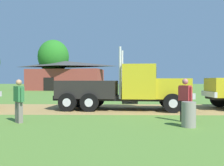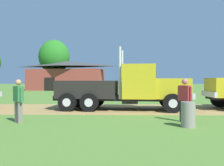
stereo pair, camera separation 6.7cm
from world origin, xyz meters
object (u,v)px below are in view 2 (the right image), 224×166
truck_foreground_white (124,89)px  visitor_by_barrel (18,99)px  visitor_walking_mid (185,98)px  shed_building (66,76)px  steel_barrel (188,114)px

truck_foreground_white → visitor_by_barrel: 6.41m
visitor_walking_mid → visitor_by_barrel: visitor_walking_mid is taller
visitor_walking_mid → shed_building: bearing=110.4°
visitor_by_barrel → steel_barrel: size_ratio=1.89×
visitor_walking_mid → shed_building: size_ratio=0.13×
visitor_walking_mid → steel_barrel: size_ratio=1.92×
visitor_by_barrel → visitor_walking_mid: bearing=2.6°
visitor_walking_mid → steel_barrel: 1.22m
visitor_by_barrel → steel_barrel: (6.72, -0.77, -0.51)m
steel_barrel → shed_building: bearing=109.5°
shed_building → visitor_walking_mid: bearing=-69.6°
visitor_walking_mid → steel_barrel: visitor_walking_mid is taller
truck_foreground_white → visitor_by_barrel: bearing=-134.6°
truck_foreground_white → shed_building: (-9.41, 27.54, 1.21)m
visitor_walking_mid → truck_foreground_white: bearing=119.5°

